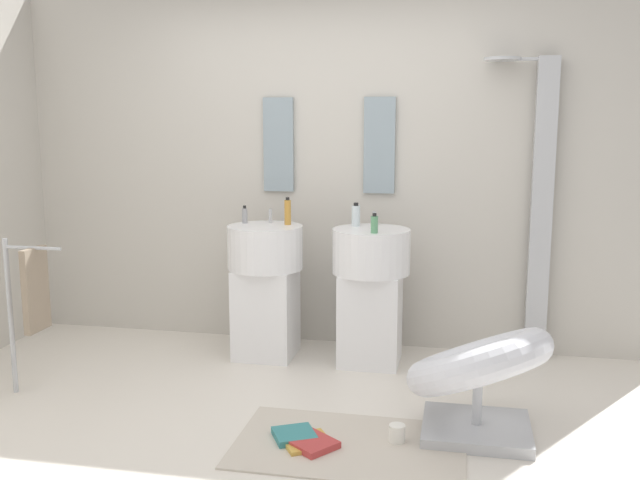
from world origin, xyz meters
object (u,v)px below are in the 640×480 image
(pedestal_sink_left, at_px, (266,283))
(magazine_red, at_px, (310,442))
(magazine_teal, at_px, (294,435))
(soap_bottle_grey, at_px, (245,215))
(lounge_chair, at_px, (478,371))
(coffee_mug, at_px, (397,433))
(soap_bottle_amber, at_px, (288,212))
(towel_rack, at_px, (31,293))
(soap_bottle_clear, at_px, (356,215))
(shower_column, at_px, (539,204))
(soap_bottle_green, at_px, (374,224))
(pedestal_sink_right, at_px, (371,288))
(magazine_ochre, at_px, (307,442))

(pedestal_sink_left, relative_size, magazine_red, 4.07)
(magazine_teal, xyz_separation_m, soap_bottle_grey, (-0.68, 1.35, 0.95))
(lounge_chair, height_order, soap_bottle_grey, soap_bottle_grey)
(coffee_mug, distance_m, soap_bottle_amber, 1.82)
(towel_rack, height_order, soap_bottle_clear, soap_bottle_clear)
(towel_rack, height_order, magazine_teal, towel_rack)
(shower_column, distance_m, soap_bottle_amber, 1.71)
(soap_bottle_green, bearing_deg, pedestal_sink_right, 103.48)
(pedestal_sink_right, distance_m, lounge_chair, 1.24)
(magazine_ochre, bearing_deg, soap_bottle_clear, 57.17)
(shower_column, relative_size, soap_bottle_clear, 12.78)
(pedestal_sink_right, xyz_separation_m, magazine_ochre, (-0.15, -1.31, -0.50))
(shower_column, bearing_deg, pedestal_sink_left, -169.70)
(pedestal_sink_right, xyz_separation_m, coffee_mug, (0.30, -1.19, -0.46))
(magazine_teal, relative_size, soap_bottle_amber, 1.08)
(magazine_ochre, bearing_deg, soap_bottle_green, 48.94)
(pedestal_sink_right, xyz_separation_m, magazine_teal, (-0.23, -1.26, -0.49))
(coffee_mug, bearing_deg, magazine_teal, -172.57)
(lounge_chair, distance_m, magazine_teal, 1.01)
(pedestal_sink_right, distance_m, coffee_mug, 1.32)
(magazine_teal, height_order, soap_bottle_grey, soap_bottle_grey)
(soap_bottle_grey, height_order, soap_bottle_clear, soap_bottle_clear)
(pedestal_sink_right, xyz_separation_m, soap_bottle_green, (0.04, -0.17, 0.46))
(shower_column, bearing_deg, magazine_ochre, -127.12)
(magazine_red, xyz_separation_m, soap_bottle_clear, (0.01, 1.43, 0.97))
(magazine_red, height_order, soap_bottle_amber, soap_bottle_amber)
(shower_column, distance_m, magazine_teal, 2.32)
(lounge_chair, relative_size, soap_bottle_green, 8.46)
(magazine_ochre, distance_m, soap_bottle_clear, 1.72)
(magazine_teal, xyz_separation_m, coffee_mug, (0.52, 0.07, 0.03))
(magazine_ochre, bearing_deg, soap_bottle_grey, 86.64)
(shower_column, xyz_separation_m, soap_bottle_clear, (-1.22, -0.23, -0.08))
(pedestal_sink_right, relative_size, soap_bottle_amber, 5.39)
(towel_rack, xyz_separation_m, soap_bottle_grey, (0.99, 1.05, 0.35))
(lounge_chair, distance_m, coffee_mug, 0.53)
(soap_bottle_amber, distance_m, soap_bottle_green, 0.68)
(magazine_ochre, distance_m, soap_bottle_grey, 1.86)
(magazine_red, distance_m, coffee_mug, 0.45)
(lounge_chair, distance_m, magazine_red, 0.94)
(shower_column, bearing_deg, soap_bottle_grey, -173.08)
(pedestal_sink_right, relative_size, magazine_ochre, 4.40)
(soap_bottle_grey, relative_size, soap_bottle_amber, 0.65)
(lounge_chair, xyz_separation_m, soap_bottle_clear, (-0.82, 1.11, 0.65))
(shower_column, xyz_separation_m, lounge_chair, (-0.40, -1.34, -0.73))
(towel_rack, bearing_deg, magazine_teal, -10.17)
(towel_rack, distance_m, soap_bottle_clear, 2.10)
(lounge_chair, relative_size, soap_bottle_amber, 5.71)
(magazine_teal, height_order, soap_bottle_clear, soap_bottle_clear)
(pedestal_sink_right, height_order, magazine_teal, pedestal_sink_right)
(coffee_mug, bearing_deg, pedestal_sink_left, 130.82)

